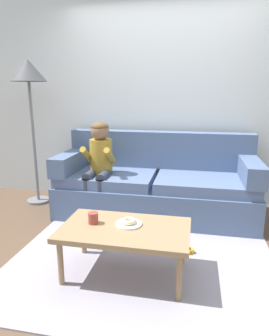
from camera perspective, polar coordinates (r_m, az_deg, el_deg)
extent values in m
plane|color=brown|center=(2.94, 2.35, -14.72)|extent=(10.00, 10.00, 0.00)
cube|color=silver|center=(3.97, 5.92, 13.76)|extent=(8.00, 0.10, 2.80)
cube|color=#9993A3|center=(2.73, 1.46, -17.10)|extent=(2.24, 1.88, 0.01)
cube|color=slate|center=(3.59, 3.96, -5.93)|extent=(2.27, 0.90, 0.38)
cube|color=slate|center=(3.58, -5.11, -1.81)|extent=(1.09, 0.74, 0.12)
cube|color=slate|center=(3.44, 13.32, -2.81)|extent=(1.09, 0.74, 0.12)
cube|color=slate|center=(3.79, 4.81, 3.51)|extent=(2.27, 0.20, 0.45)
cube|color=slate|center=(3.74, -11.81, 1.32)|extent=(0.20, 0.90, 0.22)
cube|color=slate|center=(3.50, 21.11, -0.24)|extent=(0.20, 0.90, 0.22)
cube|color=#937551|center=(2.38, -1.83, -11.65)|extent=(1.00, 0.59, 0.04)
cylinder|color=#937551|center=(2.41, -13.86, -17.18)|extent=(0.04, 0.04, 0.37)
cylinder|color=#937551|center=(2.22, 8.48, -19.87)|extent=(0.04, 0.04, 0.37)
cylinder|color=#937551|center=(2.79, -9.66, -12.41)|extent=(0.04, 0.04, 0.37)
cylinder|color=#937551|center=(2.63, 9.10, -14.15)|extent=(0.04, 0.04, 0.37)
cylinder|color=olive|center=(3.51, -6.35, 2.20)|extent=(0.26, 0.26, 0.40)
sphere|color=#846047|center=(3.44, -6.58, 6.97)|extent=(0.21, 0.21, 0.21)
ellipsoid|color=brown|center=(3.44, -6.61, 7.75)|extent=(0.20, 0.20, 0.12)
cylinder|color=#333847|center=(3.44, -8.29, -1.35)|extent=(0.11, 0.30, 0.11)
cylinder|color=#333847|center=(3.38, -9.01, -5.78)|extent=(0.09, 0.09, 0.44)
cube|color=black|center=(3.43, -9.14, -9.99)|extent=(0.10, 0.20, 0.06)
cylinder|color=olive|center=(3.45, -9.05, 2.50)|extent=(0.07, 0.29, 0.23)
cylinder|color=#333847|center=(3.39, -5.75, -1.50)|extent=(0.11, 0.30, 0.11)
cylinder|color=#333847|center=(3.33, -6.42, -6.00)|extent=(0.09, 0.09, 0.44)
cube|color=black|center=(3.38, -6.56, -10.27)|extent=(0.10, 0.20, 0.06)
cylinder|color=olive|center=(3.37, -4.70, 2.34)|extent=(0.07, 0.29, 0.23)
cylinder|color=white|center=(2.41, -1.11, -10.57)|extent=(0.21, 0.21, 0.01)
torus|color=beige|center=(2.40, -1.12, -10.02)|extent=(0.16, 0.16, 0.04)
cylinder|color=#993D38|center=(2.44, -7.85, -9.39)|extent=(0.08, 0.08, 0.09)
cube|color=gold|center=(2.86, 8.93, -15.21)|extent=(0.16, 0.09, 0.05)
cylinder|color=gold|center=(2.87, 7.18, -15.10)|extent=(0.06, 0.06, 0.05)
cylinder|color=gold|center=(2.86, 10.69, -15.30)|extent=(0.06, 0.06, 0.05)
cylinder|color=slate|center=(4.25, -17.73, -5.87)|extent=(0.30, 0.30, 0.03)
cylinder|color=slate|center=(4.06, -18.58, 4.84)|extent=(0.04, 0.04, 1.57)
cone|color=#4C4C51|center=(4.02, -19.58, 17.10)|extent=(0.44, 0.44, 0.26)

